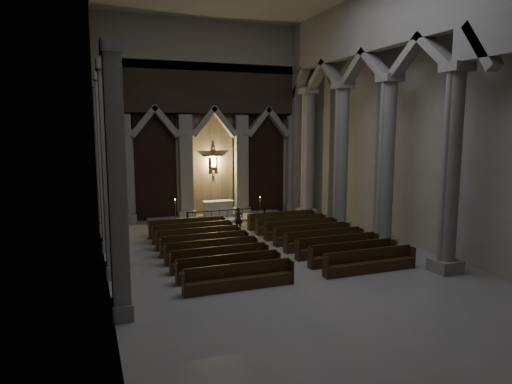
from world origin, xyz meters
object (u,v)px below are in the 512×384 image
candle_stand_right (260,213)px  worshipper (239,219)px  altar (218,208)px  altar_rail (227,215)px  pews (266,245)px  candle_stand_left (176,220)px

candle_stand_right → worshipper: (-2.13, -2.23, 0.24)m
altar → altar_rail: 2.13m
pews → altar_rail: bearing=90.0°
candle_stand_left → altar_rail: bearing=-9.2°
altar → candle_stand_right: size_ratio=1.32×
candle_stand_right → pews: 7.16m
pews → worshipper: (0.22, 4.54, 0.33)m
altar_rail → candle_stand_right: (2.34, 0.76, -0.23)m
altar → pews: bearing=-90.4°
altar_rail → pews: (-0.00, -6.01, -0.33)m
altar_rail → worshipper: worshipper is taller
candle_stand_left → pews: candle_stand_left is taller
candle_stand_right → pews: bearing=-109.1°
altar → candle_stand_left: candle_stand_left is taller
altar → worshipper: 3.60m
altar_rail → worshipper: (0.22, -1.47, 0.01)m
altar_rail → worshipper: bearing=-81.7°
pews → worshipper: size_ratio=7.54×
altar → altar_rail: size_ratio=0.40×
altar_rail → altar: bearing=88.5°
worshipper → pews: bearing=-96.8°
candle_stand_left → candle_stand_right: 5.27m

